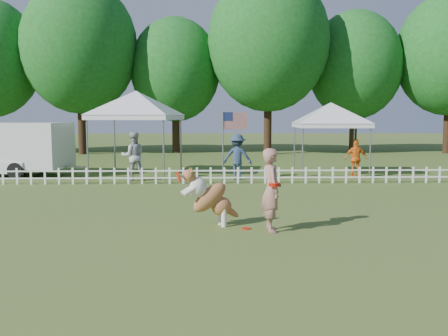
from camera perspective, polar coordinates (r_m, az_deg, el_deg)
name	(u,v)px	position (r m, az deg, el deg)	size (l,w,h in m)	color
ground	(245,225)	(11.40, 2.44, -6.55)	(120.00, 120.00, 0.00)	#32531A
picket_fence	(231,175)	(18.24, 0.82, -0.86)	(22.00, 0.08, 0.60)	white
handler	(271,190)	(10.71, 5.44, -2.52)	(0.65, 0.43, 1.79)	#A26F61
dog	(210,197)	(11.13, -1.56, -3.38)	(1.28, 0.43, 1.32)	brown
frisbee_on_turf	(246,228)	(11.04, 2.56, -6.92)	(0.21, 0.21, 0.02)	red
canopy_tent_left	(137,134)	(21.09, -9.93, 3.83)	(3.32, 3.32, 3.43)	silver
canopy_tent_right	(330,140)	(21.25, 12.03, 3.17)	(2.86, 2.86, 2.96)	silver
cargo_trailer	(18,149)	(22.25, -22.51, 2.05)	(5.11, 2.25, 2.25)	silver
flag_pole	(223,147)	(18.25, -0.13, 2.39)	(1.02, 0.11, 2.66)	gray
spectator_a	(133,156)	(19.39, -10.34, 1.34)	(0.91, 0.71, 1.88)	#A8A9AE
spectator_b	(237,157)	(19.43, 1.53, 1.29)	(1.14, 0.66, 1.77)	navy
spectator_c	(356,159)	(20.64, 14.84, 1.05)	(0.90, 0.38, 1.54)	orange
tree_left	(80,60)	(33.79, -16.14, 11.74)	(7.40, 7.40, 12.00)	#17521A
tree_center_left	(175,79)	(33.75, -5.58, 10.07)	(6.00, 6.00, 9.80)	#17521A
tree_center_right	(268,55)	(32.55, 5.09, 12.71)	(7.60, 7.60, 12.60)	#17521A
tree_right	(355,75)	(35.11, 14.70, 10.24)	(6.20, 6.20, 10.40)	#17521A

